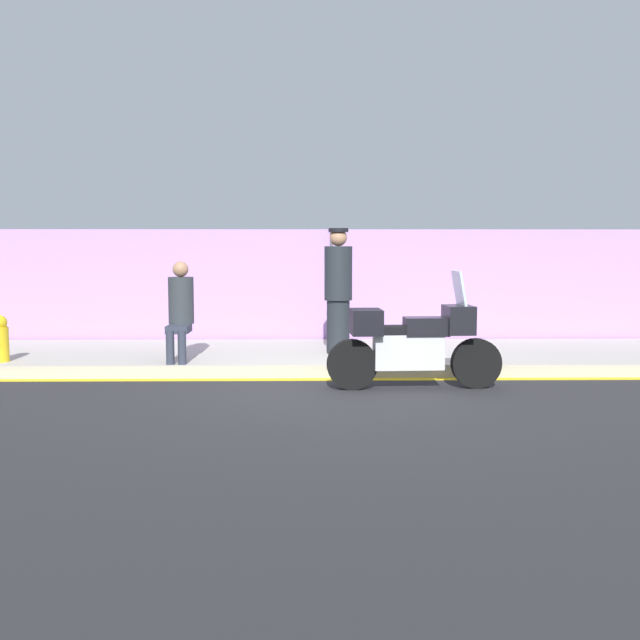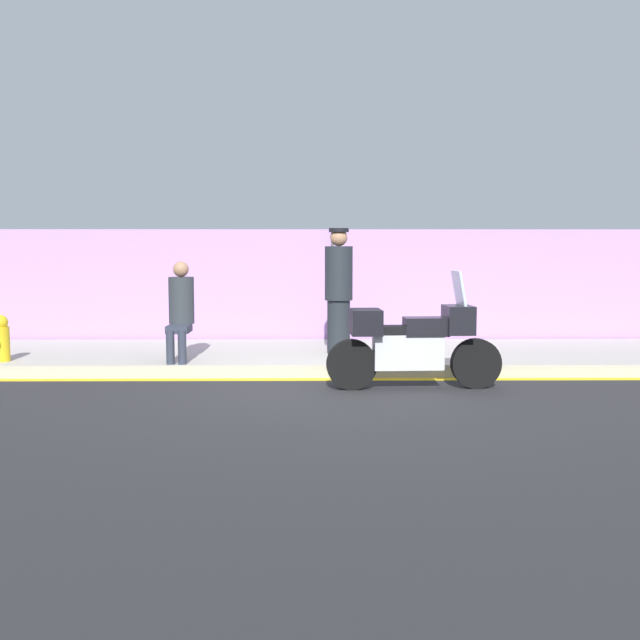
# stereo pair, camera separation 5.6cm
# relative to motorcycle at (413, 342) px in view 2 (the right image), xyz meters

# --- Properties ---
(ground_plane) EXTENTS (120.00, 120.00, 0.00)m
(ground_plane) POSITION_rel_motorcycle_xyz_m (-0.87, -0.26, -0.57)
(ground_plane) COLOR #262628
(sidewalk) EXTENTS (43.85, 2.85, 0.17)m
(sidewalk) POSITION_rel_motorcycle_xyz_m (-0.87, 2.16, -0.48)
(sidewalk) COLOR #ADA89E
(sidewalk) RESTS_ON ground_plane
(curb_paint_stripe) EXTENTS (43.85, 0.18, 0.01)m
(curb_paint_stripe) POSITION_rel_motorcycle_xyz_m (-0.87, 0.65, -0.57)
(curb_paint_stripe) COLOR gold
(curb_paint_stripe) RESTS_ON ground_plane
(storefront_fence) EXTENTS (41.66, 0.17, 2.00)m
(storefront_fence) POSITION_rel_motorcycle_xyz_m (-0.87, 3.68, 0.43)
(storefront_fence) COLOR #AD7FC6
(storefront_fence) RESTS_ON ground_plane
(motorcycle) EXTENTS (2.11, 0.56, 1.42)m
(motorcycle) POSITION_rel_motorcycle_xyz_m (0.00, 0.00, 0.00)
(motorcycle) COLOR black
(motorcycle) RESTS_ON ground_plane
(officer_standing) EXTENTS (0.40, 0.40, 1.80)m
(officer_standing) POSITION_rel_motorcycle_xyz_m (-0.82, 1.87, 0.52)
(officer_standing) COLOR #1E2328
(officer_standing) RESTS_ON sidewalk
(person_seated_on_curb) EXTENTS (0.34, 0.67, 1.34)m
(person_seated_on_curb) POSITION_rel_motorcycle_xyz_m (-2.98, 1.21, 0.35)
(person_seated_on_curb) COLOR #2D3342
(person_seated_on_curb) RESTS_ON sidewalk
(fire_hydrant) EXTENTS (0.22, 0.28, 0.63)m
(fire_hydrant) POSITION_rel_motorcycle_xyz_m (-5.38, 1.13, -0.09)
(fire_hydrant) COLOR gold
(fire_hydrant) RESTS_ON sidewalk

